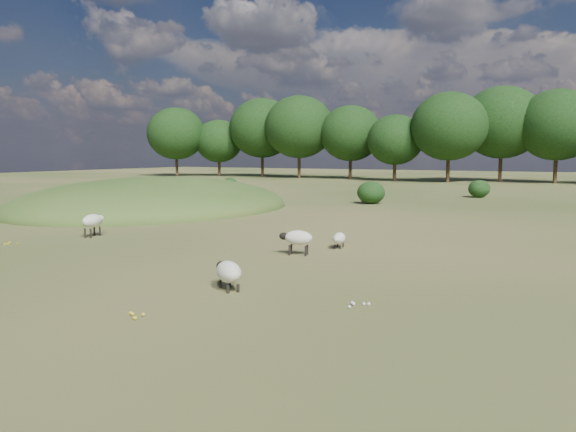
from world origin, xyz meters
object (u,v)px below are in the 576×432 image
at_px(sheep_2, 339,238).
at_px(sheep_5, 228,272).
at_px(sheep_6, 297,238).
at_px(sheep_4, 93,221).

relative_size(sheep_2, sheep_5, 0.81).
bearing_deg(sheep_2, sheep_6, -30.09).
bearing_deg(sheep_4, sheep_2, -89.83).
xyz_separation_m(sheep_2, sheep_4, (-10.31, -2.19, 0.30)).
height_order(sheep_2, sheep_5, sheep_5).
xyz_separation_m(sheep_5, sheep_6, (-0.66, 5.27, 0.13)).
relative_size(sheep_5, sheep_6, 1.04).
relative_size(sheep_4, sheep_6, 1.12).
bearing_deg(sheep_4, sheep_5, -128.06).
relative_size(sheep_4, sheep_5, 1.07).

